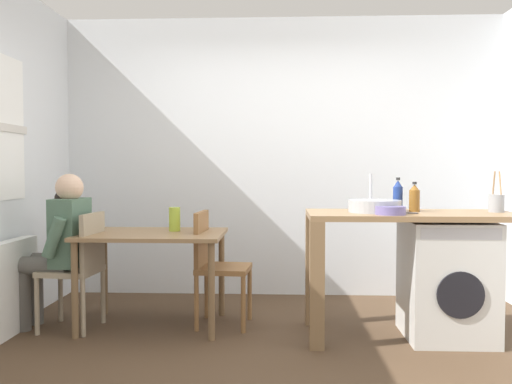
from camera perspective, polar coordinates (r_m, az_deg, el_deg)
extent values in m
plane|color=#4C3826|center=(3.72, 2.67, -16.92)|extent=(5.46, 5.46, 0.00)
cube|color=silver|center=(5.26, 2.67, 3.72)|extent=(4.60, 0.10, 2.70)
cube|color=white|center=(4.40, -25.06, -9.38)|extent=(0.10, 0.80, 0.70)
cube|color=olive|center=(4.26, -10.92, -4.46)|extent=(1.10, 0.76, 0.03)
cylinder|color=brown|center=(4.16, -18.78, -9.88)|extent=(0.05, 0.05, 0.71)
cylinder|color=brown|center=(3.91, -4.77, -10.54)|extent=(0.05, 0.05, 0.71)
cylinder|color=brown|center=(4.77, -15.86, -8.27)|extent=(0.05, 0.05, 0.71)
cylinder|color=brown|center=(4.56, -3.70, -8.68)|extent=(0.05, 0.05, 0.71)
cube|color=gray|center=(4.39, -19.16, -7.97)|extent=(0.43, 0.43, 0.04)
cube|color=gray|center=(4.28, -17.04, -5.16)|extent=(0.07, 0.38, 0.45)
cylinder|color=gray|center=(4.37, -22.35, -11.09)|extent=(0.04, 0.04, 0.45)
cylinder|color=gray|center=(4.68, -20.14, -10.16)|extent=(0.04, 0.04, 0.45)
cylinder|color=gray|center=(4.21, -17.99, -11.55)|extent=(0.04, 0.04, 0.45)
cylinder|color=gray|center=(4.53, -16.02, -10.53)|extent=(0.04, 0.04, 0.45)
cube|color=olive|center=(4.26, -3.44, -8.16)|extent=(0.43, 0.43, 0.04)
cube|color=olive|center=(4.26, -5.84, -5.11)|extent=(0.07, 0.38, 0.45)
cylinder|color=olive|center=(4.45, -0.69, -10.65)|extent=(0.04, 0.04, 0.45)
cylinder|color=olive|center=(4.10, -1.38, -11.78)|extent=(0.04, 0.04, 0.45)
cylinder|color=olive|center=(4.51, -5.30, -10.48)|extent=(0.04, 0.04, 0.45)
cylinder|color=olive|center=(4.17, -6.38, -11.57)|extent=(0.04, 0.04, 0.45)
cylinder|color=#595651|center=(4.52, -23.57, -10.65)|extent=(0.11, 0.11, 0.45)
cylinder|color=#595651|center=(4.67, -22.42, -10.20)|extent=(0.11, 0.11, 0.45)
cylinder|color=#595651|center=(4.39, -21.82, -7.35)|extent=(0.41, 0.17, 0.14)
cylinder|color=#595651|center=(4.55, -20.71, -7.00)|extent=(0.41, 0.17, 0.14)
cube|color=#4C6B56|center=(4.35, -19.22, -4.08)|extent=(0.23, 0.36, 0.52)
cylinder|color=#4C6B56|center=(4.18, -20.75, -4.56)|extent=(0.19, 0.10, 0.31)
cylinder|color=#4C6B56|center=(4.55, -18.26, -3.96)|extent=(0.19, 0.10, 0.31)
sphere|color=beige|center=(4.33, -19.29, 0.47)|extent=(0.21, 0.21, 0.21)
sphere|color=black|center=(4.36, -19.98, -0.62)|extent=(0.12, 0.12, 0.12)
cube|color=olive|center=(4.05, 16.21, -2.38)|extent=(1.50, 0.68, 0.04)
cube|color=brown|center=(3.73, 6.52, -9.87)|extent=(0.10, 0.10, 0.88)
cube|color=brown|center=(4.29, 5.99, -8.22)|extent=(0.10, 0.10, 0.88)
cube|color=silver|center=(4.18, 19.66, -8.78)|extent=(0.60, 0.60, 0.86)
cylinder|color=black|center=(3.91, 20.99, -10.23)|extent=(0.32, 0.02, 0.32)
cube|color=#B2B2B7|center=(3.85, 21.05, -4.20)|extent=(0.54, 0.01, 0.08)
cylinder|color=#9EA0A5|center=(3.99, 12.55, -1.48)|extent=(0.38, 0.38, 0.09)
cylinder|color=#B2B2B7|center=(4.16, 12.14, 0.00)|extent=(0.02, 0.02, 0.28)
cylinder|color=navy|center=(4.15, 14.90, -0.72)|extent=(0.07, 0.07, 0.18)
cone|color=navy|center=(4.15, 14.91, 0.88)|extent=(0.07, 0.07, 0.05)
cylinder|color=#262626|center=(4.15, 14.92, 1.37)|extent=(0.03, 0.03, 0.02)
cylinder|color=brown|center=(4.13, 16.55, -0.91)|extent=(0.08, 0.08, 0.16)
cone|color=brown|center=(4.12, 16.57, 0.50)|extent=(0.07, 0.07, 0.04)
cylinder|color=#262626|center=(4.12, 16.57, 0.92)|extent=(0.03, 0.03, 0.02)
cylinder|color=slate|center=(3.81, 14.15, -1.92)|extent=(0.21, 0.21, 0.06)
cylinder|color=#3D375B|center=(3.81, 14.16, -1.70)|extent=(0.17, 0.17, 0.03)
cylinder|color=gray|center=(4.28, 24.28, -1.10)|extent=(0.11, 0.11, 0.13)
cylinder|color=#99724C|center=(4.28, 24.04, 0.84)|extent=(0.01, 0.04, 0.18)
cylinder|color=#99724C|center=(4.27, 24.63, 0.83)|extent=(0.01, 0.05, 0.18)
cylinder|color=#A8C63D|center=(4.31, -8.68, -2.88)|extent=(0.09, 0.09, 0.19)
cube|color=#B2B2B7|center=(3.94, 15.85, -2.16)|extent=(0.15, 0.06, 0.01)
cube|color=#262628|center=(3.94, 15.85, -2.16)|extent=(0.15, 0.06, 0.01)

